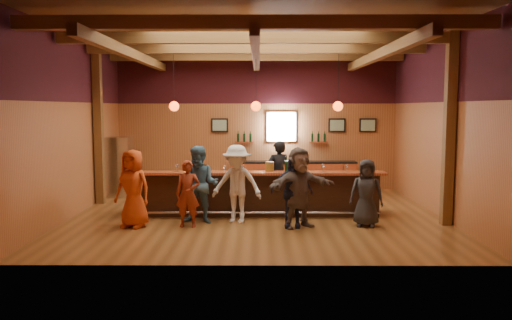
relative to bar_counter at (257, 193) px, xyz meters
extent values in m
plane|color=brown|center=(-0.02, -0.15, -0.52)|extent=(9.00, 9.00, 0.00)
cube|color=#975129|center=(-0.02, 3.85, 1.73)|extent=(9.00, 0.04, 4.50)
cube|color=#975129|center=(-0.02, -4.15, 1.73)|extent=(9.00, 0.04, 4.50)
cube|color=#975129|center=(-4.52, -0.15, 1.73)|extent=(0.04, 8.00, 4.50)
cube|color=#975129|center=(4.48, -0.15, 1.73)|extent=(0.04, 8.00, 4.50)
cube|color=brown|center=(-0.02, -0.15, 3.98)|extent=(9.00, 8.00, 0.04)
cube|color=#360E14|center=(-0.02, 3.83, 3.13)|extent=(9.00, 0.01, 1.70)
cube|color=#360E14|center=(-4.50, -0.15, 3.13)|extent=(0.01, 8.00, 1.70)
cube|color=#360E14|center=(4.46, -0.15, 3.13)|extent=(0.01, 8.00, 1.70)
cube|color=brown|center=(-4.37, 1.35, 1.73)|extent=(0.22, 0.22, 4.50)
cube|color=brown|center=(4.33, -1.15, 1.73)|extent=(0.22, 0.22, 4.50)
cube|color=brown|center=(-0.02, -3.15, 3.68)|extent=(8.80, 0.20, 0.25)
cube|color=brown|center=(-0.02, -1.15, 3.68)|extent=(8.80, 0.20, 0.25)
cube|color=brown|center=(-0.02, 0.85, 3.68)|extent=(8.80, 0.20, 0.25)
cube|color=brown|center=(-0.02, 2.85, 3.68)|extent=(8.80, 0.20, 0.25)
cube|color=brown|center=(-3.02, -0.15, 3.43)|extent=(0.18, 7.80, 0.22)
cube|color=brown|center=(-0.02, -0.15, 3.43)|extent=(0.18, 7.80, 0.22)
cube|color=brown|center=(2.98, -0.15, 3.43)|extent=(0.18, 7.80, 0.22)
cube|color=black|center=(-0.02, -0.15, 0.00)|extent=(6.00, 0.60, 1.05)
cube|color=#9A391C|center=(-0.02, -0.33, 0.56)|extent=(6.30, 0.50, 0.06)
cube|color=black|center=(-0.02, 0.23, 0.40)|extent=(6.00, 0.48, 0.05)
cube|color=black|center=(-0.02, 0.23, -0.07)|extent=(6.00, 0.48, 0.90)
cube|color=silver|center=(1.98, 0.23, 0.36)|extent=(0.45, 0.40, 0.14)
cube|color=silver|center=(2.48, 0.23, 0.36)|extent=(0.45, 0.40, 0.14)
cylinder|color=silver|center=(-0.02, -0.57, -0.37)|extent=(6.00, 0.06, 0.06)
cube|color=#9A391C|center=(1.18, 3.57, -0.07)|extent=(4.00, 0.50, 0.90)
cube|color=black|center=(1.18, 3.57, 0.40)|extent=(4.00, 0.52, 0.05)
cube|color=silver|center=(0.78, 3.80, 1.53)|extent=(0.95, 0.08, 0.95)
cube|color=white|center=(0.78, 3.75, 1.53)|extent=(0.78, 0.01, 0.78)
cube|color=black|center=(-1.22, 3.79, 1.58)|extent=(0.55, 0.04, 0.45)
cube|color=silver|center=(-1.22, 3.77, 1.58)|extent=(0.45, 0.01, 0.35)
cube|color=black|center=(2.58, 3.79, 1.58)|extent=(0.55, 0.04, 0.45)
cube|color=silver|center=(2.58, 3.77, 1.58)|extent=(0.45, 0.01, 0.35)
cube|color=black|center=(3.58, 3.79, 1.58)|extent=(0.55, 0.04, 0.45)
cube|color=silver|center=(3.58, 3.77, 1.58)|extent=(0.45, 0.01, 0.35)
cube|color=#9A391C|center=(-0.42, 3.73, 1.03)|extent=(0.60, 0.18, 0.04)
cylinder|color=black|center=(-0.62, 3.73, 1.18)|extent=(0.07, 0.07, 0.26)
cylinder|color=black|center=(-0.42, 3.73, 1.18)|extent=(0.07, 0.07, 0.26)
cylinder|color=black|center=(-0.22, 3.73, 1.18)|extent=(0.07, 0.07, 0.26)
cube|color=#9A391C|center=(1.98, 3.73, 1.03)|extent=(0.60, 0.18, 0.04)
cylinder|color=black|center=(1.78, 3.73, 1.18)|extent=(0.07, 0.07, 0.26)
cylinder|color=black|center=(1.98, 3.73, 1.18)|extent=(0.07, 0.07, 0.26)
cylinder|color=black|center=(2.18, 3.73, 1.18)|extent=(0.07, 0.07, 0.26)
cylinder|color=black|center=(-2.02, -0.15, 2.80)|extent=(0.01, 0.01, 1.25)
sphere|color=#FF440C|center=(-2.02, -0.15, 2.18)|extent=(0.24, 0.24, 0.24)
cylinder|color=black|center=(-0.02, -0.15, 2.80)|extent=(0.01, 0.01, 1.25)
sphere|color=#FF440C|center=(-0.02, -0.15, 2.18)|extent=(0.24, 0.24, 0.24)
cylinder|color=black|center=(1.98, -0.15, 2.80)|extent=(0.01, 0.01, 1.25)
sphere|color=#FF440C|center=(1.98, -0.15, 2.18)|extent=(0.24, 0.24, 0.24)
cube|color=silver|center=(-4.12, 2.45, 0.38)|extent=(0.70, 0.70, 1.80)
imported|color=#C44012|center=(-2.75, -1.41, 0.35)|extent=(0.99, 0.81, 1.75)
imported|color=maroon|center=(-1.53, -1.38, 0.23)|extent=(0.58, 0.41, 1.50)
imported|color=#45708B|center=(-1.30, -1.02, 0.38)|extent=(0.96, 0.79, 1.80)
imported|color=silver|center=(-0.46, -0.92, 0.38)|extent=(1.29, 0.91, 1.81)
imported|color=#1B1F36|center=(0.79, -1.41, 0.28)|extent=(0.94, 0.39, 1.59)
imported|color=#5B4E49|center=(0.95, -1.42, 0.38)|extent=(1.73, 1.24, 1.80)
imported|color=#28282B|center=(2.47, -1.31, 0.24)|extent=(0.84, 0.65, 1.52)
imported|color=black|center=(0.58, 0.82, 0.37)|extent=(0.75, 0.59, 1.79)
cylinder|color=brown|center=(0.32, -0.19, 0.71)|extent=(0.21, 0.21, 0.23)
cylinder|color=black|center=(0.73, -0.24, 0.72)|extent=(0.08, 0.08, 0.26)
cylinder|color=black|center=(0.73, -0.24, 0.90)|extent=(0.03, 0.03, 0.09)
cylinder|color=black|center=(1.05, -0.17, 0.73)|extent=(0.08, 0.08, 0.29)
cylinder|color=black|center=(1.05, -0.17, 0.93)|extent=(0.03, 0.03, 0.10)
cylinder|color=silver|center=(-2.83, -0.37, 0.59)|extent=(0.07, 0.07, 0.01)
cylinder|color=silver|center=(-2.83, -0.37, 0.64)|extent=(0.01, 0.01, 0.10)
sphere|color=silver|center=(-2.83, -0.37, 0.72)|extent=(0.08, 0.08, 0.08)
cylinder|color=silver|center=(-1.94, -0.30, 0.59)|extent=(0.07, 0.07, 0.01)
cylinder|color=silver|center=(-1.94, -0.30, 0.65)|extent=(0.01, 0.01, 0.11)
sphere|color=silver|center=(-1.94, -0.30, 0.74)|extent=(0.08, 0.08, 0.08)
cylinder|color=silver|center=(-1.45, -0.32, 0.59)|extent=(0.07, 0.07, 0.01)
cylinder|color=silver|center=(-1.45, -0.32, 0.65)|extent=(0.01, 0.01, 0.10)
sphere|color=silver|center=(-1.45, -0.32, 0.73)|extent=(0.08, 0.08, 0.08)
cylinder|color=silver|center=(-0.77, -0.42, 0.59)|extent=(0.07, 0.07, 0.01)
cylinder|color=silver|center=(-0.77, -0.42, 0.64)|extent=(0.01, 0.01, 0.10)
sphere|color=silver|center=(-0.77, -0.42, 0.72)|extent=(0.08, 0.08, 0.08)
cylinder|color=silver|center=(-0.34, -0.28, 0.59)|extent=(0.07, 0.07, 0.01)
cylinder|color=silver|center=(-0.34, -0.28, 0.64)|extent=(0.01, 0.01, 0.09)
sphere|color=silver|center=(-0.34, -0.28, 0.72)|extent=(0.07, 0.07, 0.07)
cylinder|color=silver|center=(1.02, -0.29, 0.59)|extent=(0.07, 0.07, 0.01)
cylinder|color=silver|center=(1.02, -0.29, 0.65)|extent=(0.01, 0.01, 0.10)
sphere|color=silver|center=(1.02, -0.29, 0.73)|extent=(0.08, 0.08, 0.08)
cylinder|color=silver|center=(1.60, -0.37, 0.59)|extent=(0.08, 0.08, 0.01)
cylinder|color=silver|center=(1.60, -0.37, 0.65)|extent=(0.01, 0.01, 0.11)
sphere|color=silver|center=(1.60, -0.37, 0.74)|extent=(0.09, 0.09, 0.09)
cylinder|color=silver|center=(2.20, -0.28, 0.59)|extent=(0.07, 0.07, 0.01)
cylinder|color=silver|center=(2.20, -0.28, 0.65)|extent=(0.01, 0.01, 0.10)
sphere|color=silver|center=(2.20, -0.28, 0.73)|extent=(0.08, 0.08, 0.08)
camera|label=1|loc=(0.05, -12.37, 2.14)|focal=35.00mm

